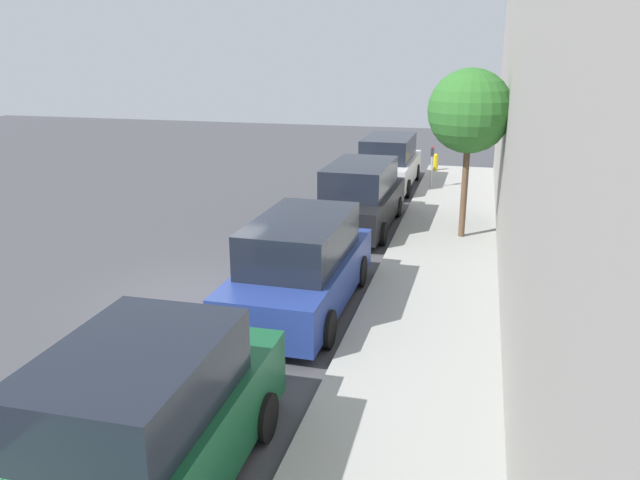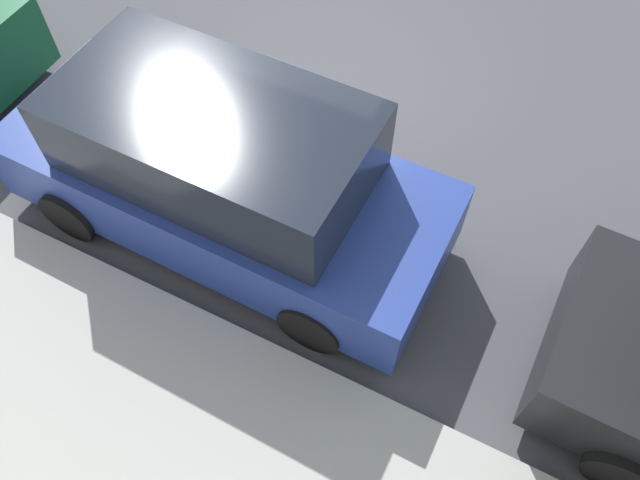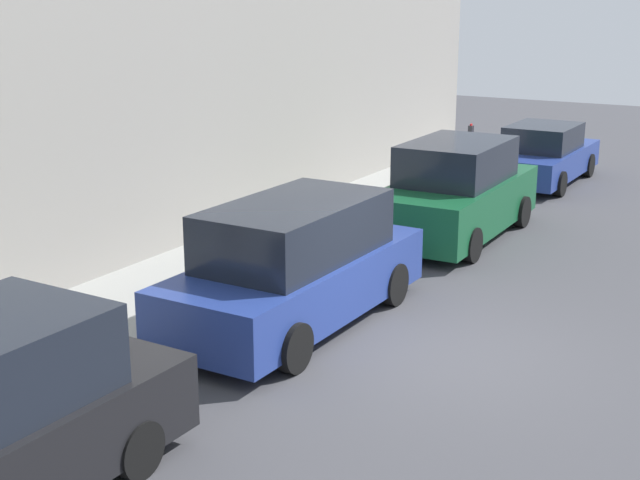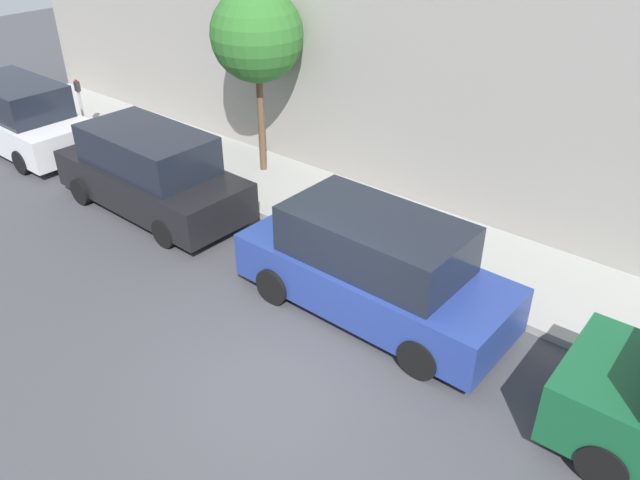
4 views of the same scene
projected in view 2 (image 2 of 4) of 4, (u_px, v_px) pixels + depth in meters
ground_plane at (319, 97)px, 8.48m from camera, size 60.00×60.00×0.00m
sidewalk at (93, 407)px, 6.05m from camera, size 2.70×32.00×0.15m
parked_minivan_third at (222, 173)px, 6.56m from camera, size 2.02×4.93×1.90m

